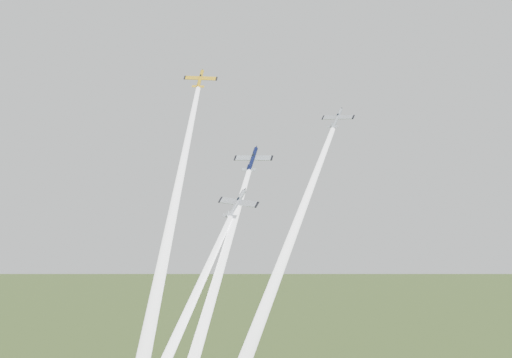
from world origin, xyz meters
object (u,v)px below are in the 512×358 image
plane_yellow (200,79)px  plane_silver_low (237,204)px  plane_navy (252,159)px  plane_silver_right (337,118)px

plane_yellow → plane_silver_low: bearing=-58.0°
plane_navy → plane_silver_right: 19.20m
plane_silver_right → plane_navy: bearing=-142.3°
plane_navy → plane_silver_right: bearing=25.2°
plane_silver_right → plane_silver_low: bearing=-122.4°
plane_navy → plane_yellow: bearing=159.6°
plane_yellow → plane_silver_low: plane_yellow is taller
plane_yellow → plane_navy: 23.22m
plane_navy → plane_silver_low: plane_navy is taller
plane_yellow → plane_silver_right: 30.79m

